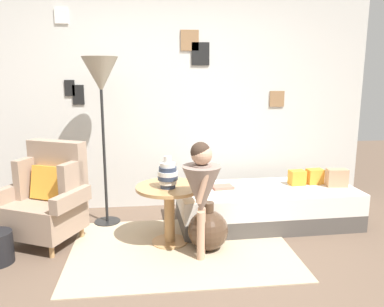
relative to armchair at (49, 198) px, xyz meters
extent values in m
plane|color=brown|center=(1.24, -0.99, -0.44)|extent=(12.00, 12.00, 0.00)
cube|color=beige|center=(1.24, 0.96, 0.86)|extent=(4.80, 0.10, 2.60)
cube|color=black|center=(0.19, 0.90, 0.93)|extent=(0.13, 0.02, 0.22)
cube|color=silver|center=(0.19, 0.90, 0.93)|extent=(0.10, 0.01, 0.17)
cube|color=olive|center=(1.47, 0.90, 1.55)|extent=(0.21, 0.02, 0.23)
cube|color=silver|center=(1.47, 0.90, 1.55)|extent=(0.16, 0.01, 0.18)
cube|color=olive|center=(2.54, 0.90, 0.87)|extent=(0.18, 0.02, 0.19)
cube|color=#A9A9A3|center=(2.54, 0.90, 0.87)|extent=(0.14, 0.01, 0.15)
cube|color=white|center=(0.05, 0.90, 1.79)|extent=(0.15, 0.02, 0.16)
cube|color=beige|center=(0.05, 0.90, 1.79)|extent=(0.11, 0.01, 0.13)
cube|color=black|center=(0.09, 0.90, 1.01)|extent=(0.11, 0.02, 0.18)
cube|color=#62625C|center=(0.09, 0.90, 1.01)|extent=(0.09, 0.01, 0.14)
cube|color=black|center=(1.60, 0.90, 1.39)|extent=(0.21, 0.02, 0.26)
cube|color=#B3B3B0|center=(1.60, 0.90, 1.39)|extent=(0.16, 0.01, 0.20)
cube|color=tan|center=(1.25, -0.35, -0.43)|extent=(2.04, 1.46, 0.01)
cylinder|color=tan|center=(-0.35, -0.16, -0.38)|extent=(0.04, 0.04, 0.12)
cylinder|color=tan|center=(0.09, -0.37, -0.38)|extent=(0.04, 0.04, 0.12)
cylinder|color=tan|center=(-0.15, 0.24, -0.38)|extent=(0.04, 0.04, 0.12)
cylinder|color=tan|center=(0.28, 0.03, -0.38)|extent=(0.04, 0.04, 0.12)
cube|color=gray|center=(-0.03, -0.06, -0.17)|extent=(0.79, 0.77, 0.30)
cube|color=gray|center=(0.07, 0.14, 0.26)|extent=(0.60, 0.39, 0.55)
cube|color=gray|center=(-0.22, 0.14, 0.17)|extent=(0.21, 0.31, 0.39)
cube|color=gray|center=(0.25, -0.09, 0.17)|extent=(0.21, 0.31, 0.39)
cube|color=gray|center=(-0.34, 0.07, 0.05)|extent=(0.30, 0.49, 0.14)
cube|color=gray|center=(0.26, -0.23, 0.05)|extent=(0.30, 0.49, 0.14)
cube|color=orange|center=(0.01, 0.03, 0.14)|extent=(0.40, 0.31, 0.33)
cube|color=#4C4742|center=(2.23, 0.19, -0.35)|extent=(1.92, 0.85, 0.18)
cube|color=silver|center=(2.23, 0.19, -0.15)|extent=(1.92, 0.85, 0.22)
cube|color=tan|center=(3.00, 0.16, 0.06)|extent=(0.23, 0.14, 0.19)
cube|color=orange|center=(2.81, 0.29, 0.04)|extent=(0.19, 0.14, 0.17)
cube|color=orange|center=(2.60, 0.27, 0.04)|extent=(0.18, 0.14, 0.16)
cylinder|color=tan|center=(1.15, -0.20, -0.43)|extent=(0.35, 0.35, 0.02)
cylinder|color=tan|center=(1.15, -0.20, -0.16)|extent=(0.10, 0.10, 0.53)
cylinder|color=tan|center=(1.15, -0.20, 0.12)|extent=(0.63, 0.63, 0.03)
cylinder|color=#2D384C|center=(1.14, -0.26, 0.16)|extent=(0.14, 0.14, 0.04)
cylinder|color=silver|center=(1.14, -0.26, 0.20)|extent=(0.16, 0.16, 0.04)
cylinder|color=#2D384C|center=(1.14, -0.26, 0.24)|extent=(0.19, 0.19, 0.04)
cylinder|color=silver|center=(1.14, -0.26, 0.28)|extent=(0.19, 0.19, 0.04)
cylinder|color=#2D384C|center=(1.14, -0.26, 0.32)|extent=(0.16, 0.16, 0.04)
cylinder|color=silver|center=(1.14, -0.26, 0.36)|extent=(0.14, 0.14, 0.04)
cylinder|color=silver|center=(1.14, -0.26, 0.41)|extent=(0.07, 0.07, 0.06)
cylinder|color=black|center=(0.50, 0.40, -0.43)|extent=(0.28, 0.28, 0.02)
cylinder|color=black|center=(0.50, 0.40, 0.42)|extent=(0.03, 0.03, 1.67)
cone|color=#9E937F|center=(0.50, 0.40, 1.16)|extent=(0.37, 0.37, 0.36)
cylinder|color=tan|center=(1.40, -0.58, -0.22)|extent=(0.07, 0.07, 0.45)
cylinder|color=tan|center=(1.42, -0.48, -0.22)|extent=(0.07, 0.07, 0.45)
cone|color=gray|center=(1.41, -0.53, 0.19)|extent=(0.34, 0.34, 0.42)
cylinder|color=gray|center=(1.41, -0.53, 0.33)|extent=(0.17, 0.17, 0.16)
cylinder|color=tan|center=(1.40, -0.65, 0.25)|extent=(0.13, 0.08, 0.29)
cylinder|color=tan|center=(1.46, -0.42, 0.25)|extent=(0.13, 0.08, 0.29)
sphere|color=tan|center=(1.41, -0.53, 0.50)|extent=(0.18, 0.18, 0.18)
sphere|color=#38281E|center=(1.40, -0.53, 0.52)|extent=(0.17, 0.17, 0.17)
cube|color=#AB6A59|center=(1.75, 0.23, -0.02)|extent=(0.24, 0.19, 0.03)
sphere|color=#473323|center=(1.50, -0.37, -0.25)|extent=(0.37, 0.37, 0.37)
cylinder|color=#473323|center=(1.50, -0.37, -0.02)|extent=(0.10, 0.10, 0.09)
camera|label=1|loc=(0.95, -3.69, 1.18)|focal=36.18mm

